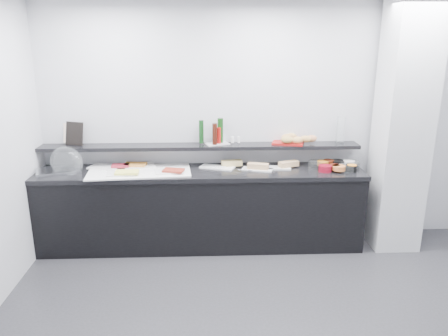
{
  "coord_description": "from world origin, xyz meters",
  "views": [
    {
      "loc": [
        -0.63,
        -2.93,
        2.31
      ],
      "look_at": [
        -0.45,
        1.45,
        1.0
      ],
      "focal_mm": 35.0,
      "sensor_mm": 36.0,
      "label": 1
    }
  ],
  "objects_px": {
    "bread_tray": "(288,143)",
    "framed_print": "(74,134)",
    "sandwich_plate_mid": "(257,169)",
    "cloche_base": "(58,171)",
    "carafe": "(341,130)",
    "condiment_tray": "(217,144)"
  },
  "relations": [
    {
      "from": "cloche_base",
      "to": "condiment_tray",
      "type": "xyz_separation_m",
      "value": [
        1.74,
        0.22,
        0.24
      ]
    },
    {
      "from": "cloche_base",
      "to": "bread_tray",
      "type": "bearing_deg",
      "value": -15.0
    },
    {
      "from": "framed_print",
      "to": "cloche_base",
      "type": "bearing_deg",
      "value": -97.33
    },
    {
      "from": "cloche_base",
      "to": "framed_print",
      "type": "bearing_deg",
      "value": 41.94
    },
    {
      "from": "cloche_base",
      "to": "condiment_tray",
      "type": "height_order",
      "value": "condiment_tray"
    },
    {
      "from": "condiment_tray",
      "to": "carafe",
      "type": "bearing_deg",
      "value": -18.72
    },
    {
      "from": "cloche_base",
      "to": "condiment_tray",
      "type": "bearing_deg",
      "value": -12.82
    },
    {
      "from": "framed_print",
      "to": "condiment_tray",
      "type": "bearing_deg",
      "value": 19.57
    },
    {
      "from": "condiment_tray",
      "to": "bread_tray",
      "type": "xyz_separation_m",
      "value": [
        0.81,
        0.0,
        0.0
      ]
    },
    {
      "from": "condiment_tray",
      "to": "cloche_base",
      "type": "bearing_deg",
      "value": 167.96
    },
    {
      "from": "cloche_base",
      "to": "framed_print",
      "type": "distance_m",
      "value": 0.46
    },
    {
      "from": "cloche_base",
      "to": "sandwich_plate_mid",
      "type": "distance_m",
      "value": 2.18
    },
    {
      "from": "bread_tray",
      "to": "condiment_tray",
      "type": "bearing_deg",
      "value": -163.29
    },
    {
      "from": "sandwich_plate_mid",
      "to": "cloche_base",
      "type": "bearing_deg",
      "value": -163.89
    },
    {
      "from": "framed_print",
      "to": "condiment_tray",
      "type": "relative_size",
      "value": 1.01
    },
    {
      "from": "framed_print",
      "to": "condiment_tray",
      "type": "distance_m",
      "value": 1.61
    },
    {
      "from": "bread_tray",
      "to": "framed_print",
      "type": "bearing_deg",
      "value": -164.24
    },
    {
      "from": "cloche_base",
      "to": "bread_tray",
      "type": "height_order",
      "value": "bread_tray"
    },
    {
      "from": "cloche_base",
      "to": "carafe",
      "type": "height_order",
      "value": "carafe"
    },
    {
      "from": "cloche_base",
      "to": "bread_tray",
      "type": "xyz_separation_m",
      "value": [
        2.55,
        0.22,
        0.24
      ]
    },
    {
      "from": "framed_print",
      "to": "carafe",
      "type": "bearing_deg",
      "value": 20.35
    },
    {
      "from": "sandwich_plate_mid",
      "to": "bread_tray",
      "type": "height_order",
      "value": "bread_tray"
    }
  ]
}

